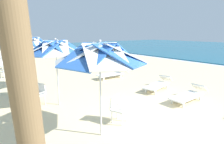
% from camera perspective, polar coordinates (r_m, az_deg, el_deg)
% --- Properties ---
extents(ground_plane, '(80.00, 80.00, 0.00)m').
position_cam_1_polar(ground_plane, '(6.83, 15.13, -13.10)').
color(ground_plane, beige).
extents(beach_umbrella_0, '(2.45, 2.45, 2.67)m').
position_cam_1_polar(beach_umbrella_0, '(4.87, -3.66, 5.42)').
color(beach_umbrella_0, silver).
rests_on(beach_umbrella_0, ground).
extents(plastic_chair_0, '(0.59, 0.57, 0.87)m').
position_cam_1_polar(plastic_chair_0, '(6.11, 1.69, -10.68)').
color(plastic_chair_0, white).
rests_on(plastic_chair_0, ground).
extents(beach_umbrella_1, '(2.31, 2.31, 2.63)m').
position_cam_1_polar(beach_umbrella_1, '(7.43, -16.72, 6.94)').
color(beach_umbrella_1, silver).
rests_on(beach_umbrella_1, ground).
extents(plastic_chair_1, '(0.56, 0.58, 0.87)m').
position_cam_1_polar(plastic_chair_1, '(8.00, -21.21, -5.92)').
color(plastic_chair_1, white).
rests_on(plastic_chair_1, ground).
extents(beach_umbrella_2, '(2.11, 2.11, 2.71)m').
position_cam_1_polar(beach_umbrella_2, '(9.88, -23.43, 8.02)').
color(beach_umbrella_2, silver).
rests_on(beach_umbrella_2, ground).
extents(plastic_chair_2, '(0.55, 0.58, 0.87)m').
position_cam_1_polar(plastic_chair_2, '(9.30, -24.72, -3.74)').
color(plastic_chair_2, white).
rests_on(plastic_chair_2, ground).
extents(plastic_chair_3, '(0.47, 0.45, 0.87)m').
position_cam_1_polar(plastic_chair_3, '(10.84, -23.96, -1.52)').
color(plastic_chair_3, '#2D8C4C').
rests_on(plastic_chair_3, ground).
extents(beach_umbrella_3, '(2.12, 2.12, 2.52)m').
position_cam_1_polar(beach_umbrella_3, '(12.80, -27.85, 7.71)').
color(beach_umbrella_3, silver).
rests_on(beach_umbrella_3, ground).
extents(plastic_chair_4, '(0.58, 0.60, 0.87)m').
position_cam_1_polar(plastic_chair_4, '(13.50, -29.56, 0.46)').
color(plastic_chair_4, white).
rests_on(plastic_chair_4, ground).
extents(beach_umbrella_4, '(2.31, 2.31, 2.78)m').
position_cam_1_polar(beach_umbrella_4, '(16.22, -30.00, 8.95)').
color(beach_umbrella_4, silver).
rests_on(beach_umbrella_4, ground).
extents(plastic_chair_5, '(0.63, 0.63, 0.87)m').
position_cam_1_polar(plastic_chair_5, '(16.83, -29.84, 2.46)').
color(plastic_chair_5, white).
rests_on(plastic_chair_5, ground).
extents(plastic_chair_6, '(0.63, 0.62, 0.87)m').
position_cam_1_polar(plastic_chair_6, '(15.65, -30.37, 1.78)').
color(plastic_chair_6, white).
rests_on(plastic_chair_6, ground).
extents(plastic_chair_7, '(0.63, 0.63, 0.87)m').
position_cam_1_polar(plastic_chair_7, '(15.78, -27.82, 2.12)').
color(plastic_chair_7, white).
rests_on(plastic_chair_7, ground).
extents(plastic_chair_8, '(0.63, 0.63, 0.87)m').
position_cam_1_polar(plastic_chair_8, '(19.71, -29.93, 3.65)').
color(plastic_chair_8, white).
rests_on(plastic_chair_8, ground).
extents(sun_lounger_1, '(0.65, 2.15, 0.62)m').
position_cam_1_polar(sun_lounger_1, '(8.58, 22.41, -6.32)').
color(sun_lounger_1, white).
rests_on(sun_lounger_1, ground).
extents(sun_lounger_2, '(1.03, 2.23, 0.62)m').
position_cam_1_polar(sun_lounger_2, '(9.75, 13.98, -3.57)').
color(sun_lounger_2, white).
rests_on(sun_lounger_2, ground).
extents(sun_lounger_3, '(0.78, 2.18, 0.62)m').
position_cam_1_polar(sun_lounger_3, '(11.81, 0.25, -0.47)').
color(sun_lounger_3, white).
rests_on(sun_lounger_3, ground).
extents(palm_tree_0, '(3.20, 2.97, 5.29)m').
position_cam_1_polar(palm_tree_0, '(2.31, -27.41, 18.12)').
color(palm_tree_0, brown).
rests_on(palm_tree_0, ground).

